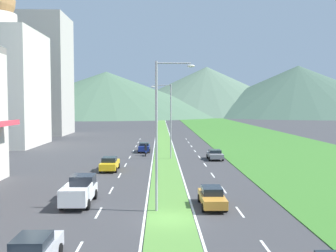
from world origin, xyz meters
name	(u,v)px	position (x,y,z in m)	size (l,w,h in m)	color
ground_plane	(170,220)	(0.00, 0.00, 0.00)	(600.00, 600.00, 0.00)	#38383A
grass_median	(163,139)	(0.00, 60.00, 0.03)	(3.20, 240.00, 0.06)	#518438
grass_verge_right	(256,139)	(20.60, 60.00, 0.03)	(24.00, 240.00, 0.06)	#387028
lane_dash_left_2	(77,251)	(-5.10, -5.47, 0.01)	(0.16, 2.80, 0.01)	silver
lane_dash_left_3	(99,213)	(-5.10, 1.79, 0.01)	(0.16, 2.80, 0.01)	silver
lane_dash_left_4	(111,190)	(-5.10, 9.05, 0.01)	(0.16, 2.80, 0.01)	silver
lane_dash_left_5	(120,175)	(-5.10, 16.32, 0.01)	(0.16, 2.80, 0.01)	silver
lane_dash_left_6	(125,165)	(-5.10, 23.58, 0.01)	(0.16, 2.80, 0.01)	silver
lane_dash_left_7	(130,157)	(-5.10, 30.84, 0.01)	(0.16, 2.80, 0.01)	silver
lane_dash_left_8	(133,151)	(-5.10, 38.10, 0.01)	(0.16, 2.80, 0.01)	silver
lane_dash_left_9	(136,146)	(-5.10, 45.37, 0.01)	(0.16, 2.80, 0.01)	silver
lane_dash_left_10	(138,142)	(-5.10, 52.63, 0.01)	(0.16, 2.80, 0.01)	silver
lane_dash_left_11	(140,139)	(-5.10, 59.89, 0.01)	(0.16, 2.80, 0.01)	silver
lane_dash_right_2	(268,249)	(5.10, -5.47, 0.01)	(0.16, 2.80, 0.01)	silver
lane_dash_right_3	(240,212)	(5.10, 1.79, 0.01)	(0.16, 2.80, 0.01)	silver
lane_dash_right_4	(224,190)	(5.10, 9.05, 0.01)	(0.16, 2.80, 0.01)	silver
lane_dash_right_5	(213,175)	(5.10, 16.32, 0.01)	(0.16, 2.80, 0.01)	silver
lane_dash_right_6	(205,165)	(5.10, 23.58, 0.01)	(0.16, 2.80, 0.01)	silver
lane_dash_right_7	(199,157)	(5.10, 30.84, 0.01)	(0.16, 2.80, 0.01)	silver
lane_dash_right_8	(195,151)	(5.10, 38.10, 0.01)	(0.16, 2.80, 0.01)	silver
lane_dash_right_9	(191,146)	(5.10, 45.37, 0.01)	(0.16, 2.80, 0.01)	silver
lane_dash_right_10	(189,142)	(5.10, 52.63, 0.01)	(0.16, 2.80, 0.01)	silver
lane_dash_right_11	(186,139)	(5.10, 59.89, 0.01)	(0.16, 2.80, 0.01)	silver
edge_line_median_left	(155,139)	(-1.75, 60.00, 0.01)	(0.16, 240.00, 0.01)	silver
edge_line_median_right	(171,139)	(1.75, 60.00, 0.01)	(0.16, 240.00, 0.01)	silver
midrise_colored	(40,76)	(-31.04, 73.83, 14.92)	(14.03, 14.03, 29.83)	#B7B2A8
hill_far_left	(106,94)	(-35.07, 224.87, 14.11)	(156.19, 156.19, 28.22)	#47664C
hill_far_center	(206,91)	(32.46, 251.92, 16.99)	(145.96, 145.96, 33.98)	#516B56
hill_far_right	(298,91)	(89.49, 227.48, 16.28)	(150.09, 150.09, 32.56)	#3D5647
street_lamp_near	(160,127)	(-0.67, 2.04, 6.15)	(2.84, 0.28, 10.87)	#99999E
street_lamp_mid	(169,117)	(0.56, 28.92, 5.99)	(2.91, 0.28, 10.56)	#99999E
car_0	(212,197)	(3.27, 3.28, 0.76)	(1.87, 4.52, 1.50)	#C6842D
car_1	(33,251)	(-6.75, -7.50, 0.79)	(1.98, 4.50, 1.56)	#B2B2B7
car_2	(215,154)	(7.02, 28.24, 0.71)	(2.04, 4.17, 1.36)	slate
car_3	(144,147)	(-3.26, 37.05, 0.78)	(1.87, 4.54, 1.51)	navy
car_5	(110,164)	(-6.59, 19.53, 0.81)	(2.01, 4.71, 1.60)	yellow
pickup_truck_0	(80,191)	(-6.98, 4.57, 0.98)	(2.18, 5.40, 2.00)	silver
motorcycle_rider	(146,151)	(-2.84, 32.35, 0.75)	(0.36, 2.00, 1.80)	black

